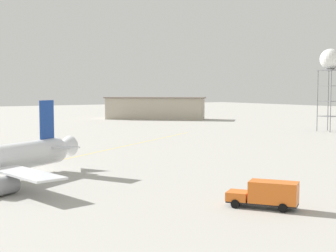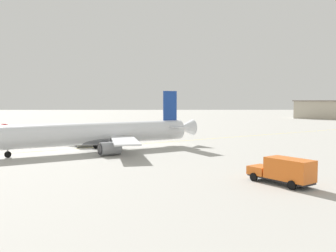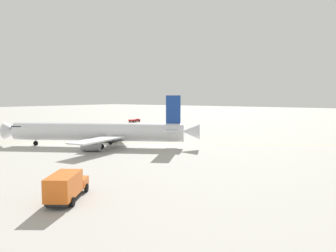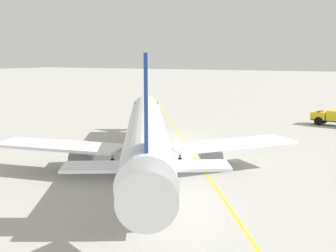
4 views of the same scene
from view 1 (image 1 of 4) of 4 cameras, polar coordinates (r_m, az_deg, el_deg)
The scene contains 3 objects.
catering_truck_truck at distance 57.78m, azimuth 11.18°, elevation -7.56°, with size 6.62×7.92×3.10m.
radar_tower at distance 163.95m, azimuth 17.94°, elevation 6.91°, with size 6.44×6.44×25.55m.
terminal_shed at distance 217.89m, azimuth -1.45°, elevation 2.06°, with size 40.33×39.19×9.55m.
Camera 1 is at (7.68, 72.52, 13.50)m, focal length 53.73 mm.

